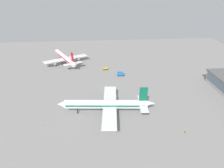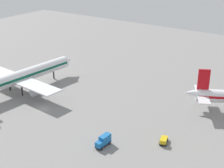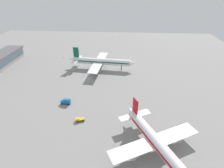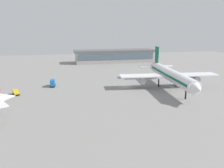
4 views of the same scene
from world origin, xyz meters
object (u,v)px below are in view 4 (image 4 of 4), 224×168
(catering_truck, at_px, (53,83))
(ground_crew_worker, at_px, (172,70))
(airplane_at_gate, at_px, (170,75))
(pushback_tractor, at_px, (16,92))

(catering_truck, height_order, ground_crew_worker, catering_truck)
(airplane_at_gate, xyz_separation_m, pushback_tractor, (65.37, -2.94, -5.19))
(catering_truck, xyz_separation_m, pushback_tractor, (14.12, 11.31, -0.73))
(catering_truck, xyz_separation_m, ground_crew_worker, (-71.24, -24.14, -0.85))
(airplane_at_gate, height_order, catering_truck, airplane_at_gate)
(ground_crew_worker, bearing_deg, airplane_at_gate, 82.71)
(catering_truck, bearing_deg, airplane_at_gate, -103.00)
(airplane_at_gate, bearing_deg, ground_crew_worker, 157.45)
(pushback_tractor, bearing_deg, ground_crew_worker, -85.26)
(airplane_at_gate, height_order, ground_crew_worker, airplane_at_gate)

